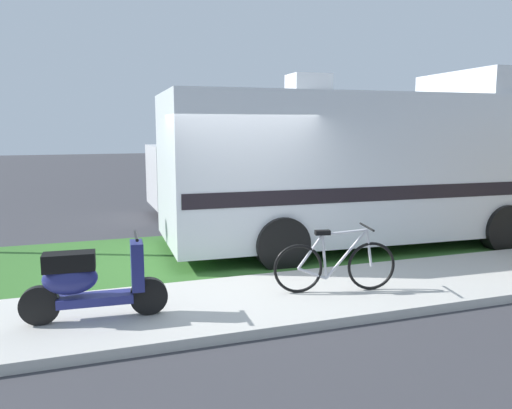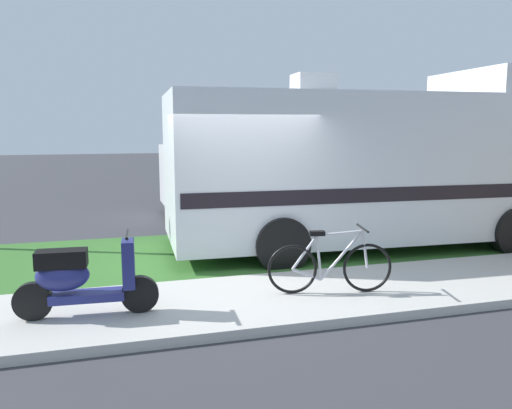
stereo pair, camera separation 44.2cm
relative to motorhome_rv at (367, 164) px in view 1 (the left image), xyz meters
The scene contains 7 objects.
ground_plane 3.56m from the motorhome_rv, 155.09° to the right, with size 80.00×80.00×0.00m, color #38383D.
sidewalk 4.14m from the motorhome_rv, 138.63° to the right, with size 24.00×2.00×0.12m.
grass_strip 3.29m from the motorhome_rv, behind, with size 24.00×3.40×0.08m.
motorhome_rv is the anchor object (origin of this frame).
scooter 5.91m from the motorhome_rv, 153.05° to the right, with size 1.63×0.50×0.97m.
bicycle 3.53m from the motorhome_rv, 127.90° to the right, with size 1.64×0.53×0.88m.
pickup_truck_near 4.91m from the motorhome_rv, 106.82° to the left, with size 5.29×2.20×1.85m.
Camera 1 is at (-2.34, -7.17, 2.30)m, focal length 35.66 mm.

